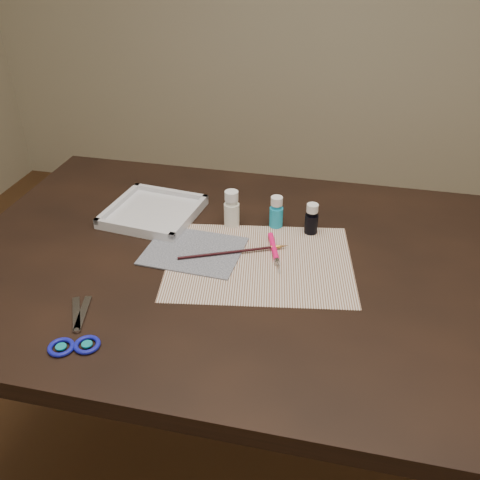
% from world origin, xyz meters
% --- Properties ---
extents(ground, '(3.50, 3.50, 0.02)m').
position_xyz_m(ground, '(0.00, 0.00, -0.01)').
color(ground, '#422614').
rests_on(ground, ground).
extents(table, '(1.30, 0.90, 0.75)m').
position_xyz_m(table, '(0.00, 0.00, 0.38)').
color(table, black).
rests_on(table, ground).
extents(paper, '(0.46, 0.38, 0.00)m').
position_xyz_m(paper, '(0.05, -0.00, 0.75)').
color(paper, silver).
rests_on(paper, table).
extents(canvas, '(0.23, 0.19, 0.00)m').
position_xyz_m(canvas, '(-0.11, 0.00, 0.75)').
color(canvas, black).
rests_on(canvas, paper).
extents(paint_bottle_white, '(0.04, 0.04, 0.09)m').
position_xyz_m(paint_bottle_white, '(-0.05, 0.14, 0.80)').
color(paint_bottle_white, white).
rests_on(paint_bottle_white, table).
extents(paint_bottle_cyan, '(0.04, 0.04, 0.08)m').
position_xyz_m(paint_bottle_cyan, '(0.05, 0.16, 0.79)').
color(paint_bottle_cyan, '#1AA1CD').
rests_on(paint_bottle_cyan, table).
extents(paint_bottle_navy, '(0.03, 0.03, 0.08)m').
position_xyz_m(paint_bottle_navy, '(0.14, 0.15, 0.79)').
color(paint_bottle_navy, black).
rests_on(paint_bottle_navy, table).
extents(paintbrush, '(0.24, 0.12, 0.01)m').
position_xyz_m(paintbrush, '(-0.02, 0.01, 0.76)').
color(paintbrush, black).
rests_on(paintbrush, canvas).
extents(craft_knife, '(0.06, 0.16, 0.01)m').
position_xyz_m(craft_knife, '(0.07, 0.03, 0.76)').
color(craft_knife, '#FC1065').
rests_on(craft_knife, paper).
extents(scissors, '(0.17, 0.21, 0.01)m').
position_xyz_m(scissors, '(-0.26, -0.29, 0.75)').
color(scissors, silver).
rests_on(scissors, table).
extents(palette_tray, '(0.24, 0.24, 0.03)m').
position_xyz_m(palette_tray, '(-0.26, 0.14, 0.76)').
color(palette_tray, silver).
rests_on(palette_tray, table).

